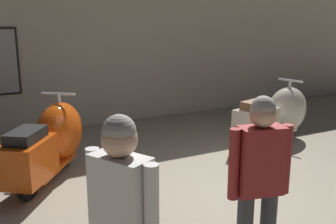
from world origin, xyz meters
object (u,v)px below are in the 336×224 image
scooter_0 (52,141)px  visitor_1 (122,223)px  visitor_0 (259,178)px  scooter_1 (278,114)px

scooter_0 → visitor_1: size_ratio=1.10×
scooter_0 → visitor_0: size_ratio=1.13×
scooter_1 → visitor_0: bearing=-149.9°
scooter_1 → visitor_0: 4.02m
scooter_0 → scooter_1: bearing=-58.4°
visitor_0 → scooter_1: bearing=-32.8°
scooter_1 → visitor_1: 5.11m
visitor_1 → scooter_0: bearing=59.4°
scooter_0 → scooter_1: 3.90m
scooter_0 → visitor_0: 3.28m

